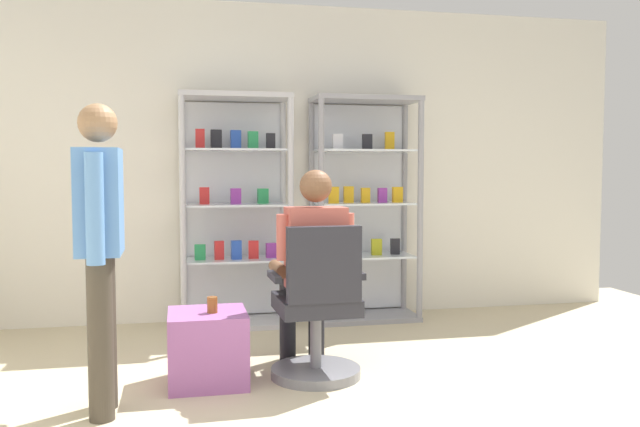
# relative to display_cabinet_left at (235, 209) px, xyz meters

# --- Properties ---
(back_wall) EXTENTS (6.00, 0.10, 2.70)m
(back_wall) POSITION_rel_display_cabinet_left_xyz_m (0.55, 0.24, 0.38)
(back_wall) COLOR silver
(back_wall) RESTS_ON ground
(display_cabinet_left) EXTENTS (0.90, 0.45, 1.90)m
(display_cabinet_left) POSITION_rel_display_cabinet_left_xyz_m (0.00, 0.00, 0.00)
(display_cabinet_left) COLOR #B7B7BC
(display_cabinet_left) RESTS_ON ground
(display_cabinet_right) EXTENTS (0.90, 0.45, 1.90)m
(display_cabinet_right) POSITION_rel_display_cabinet_left_xyz_m (1.10, 0.00, -0.00)
(display_cabinet_right) COLOR gray
(display_cabinet_right) RESTS_ON ground
(office_chair) EXTENTS (0.57, 0.56, 0.96)m
(office_chair) POSITION_rel_display_cabinet_left_xyz_m (0.37, -1.58, -0.57)
(office_chair) COLOR slate
(office_chair) RESTS_ON ground
(seated_shopkeeper) EXTENTS (0.49, 0.57, 1.29)m
(seated_shopkeeper) POSITION_rel_display_cabinet_left_xyz_m (0.36, -1.42, -0.25)
(seated_shopkeeper) COLOR black
(seated_shopkeeper) RESTS_ON ground
(storage_crate) EXTENTS (0.46, 0.46, 0.44)m
(storage_crate) POSITION_rel_display_cabinet_left_xyz_m (-0.30, -1.51, -0.75)
(storage_crate) COLOR #9E599E
(storage_crate) RESTS_ON ground
(tea_glass) EXTENTS (0.06, 0.06, 0.10)m
(tea_glass) POSITION_rel_display_cabinet_left_xyz_m (-0.27, -1.54, -0.48)
(tea_glass) COLOR brown
(tea_glass) RESTS_ON storage_crate
(standing_customer) EXTENTS (0.22, 0.52, 1.63)m
(standing_customer) POSITION_rel_display_cabinet_left_xyz_m (-0.86, -1.89, -0.03)
(standing_customer) COLOR #3F382D
(standing_customer) RESTS_ON ground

